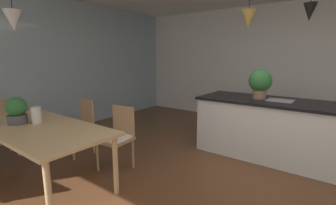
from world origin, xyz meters
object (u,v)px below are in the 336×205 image
at_px(potted_plant_on_island, 260,82).
at_px(vase_on_dining_table, 36,115).
at_px(kitchen_island, 268,127).
at_px(chair_far_right, 117,136).
at_px(dining_table, 39,131).
at_px(potted_plant_on_table, 16,110).
at_px(chair_far_left, 80,125).

distance_m(potted_plant_on_island, vase_on_dining_table, 3.18).
relative_size(kitchen_island, potted_plant_on_island, 4.62).
bearing_deg(potted_plant_on_island, vase_on_dining_table, -128.71).
bearing_deg(chair_far_right, vase_on_dining_table, -127.10).
bearing_deg(kitchen_island, potted_plant_on_island, 180.00).
xyz_separation_m(kitchen_island, potted_plant_on_island, (-0.16, 0.00, 0.69)).
relative_size(dining_table, kitchen_island, 0.94).
bearing_deg(potted_plant_on_table, potted_plant_on_island, 50.52).
relative_size(kitchen_island, potted_plant_on_table, 6.26).
relative_size(dining_table, potted_plant_on_island, 4.35).
height_order(dining_table, chair_far_left, chair_far_left).
bearing_deg(potted_plant_on_island, dining_table, -125.98).
relative_size(potted_plant_on_island, potted_plant_on_table, 1.35).
bearing_deg(chair_far_right, potted_plant_on_island, 50.57).
height_order(chair_far_right, potted_plant_on_table, potted_plant_on_table).
relative_size(dining_table, chair_far_left, 2.27).
xyz_separation_m(chair_far_left, vase_on_dining_table, (0.29, -0.78, 0.36)).
bearing_deg(dining_table, chair_far_left, 117.88).
bearing_deg(vase_on_dining_table, kitchen_island, 49.05).
distance_m(chair_far_left, potted_plant_on_island, 2.91).
height_order(chair_far_right, potted_plant_on_island, potted_plant_on_island).
height_order(dining_table, kitchen_island, kitchen_island).
distance_m(chair_far_left, potted_plant_on_table, 1.03).
relative_size(chair_far_left, vase_on_dining_table, 4.15).
xyz_separation_m(chair_far_left, chair_far_right, (0.88, 0.00, 0.00)).
bearing_deg(vase_on_dining_table, chair_far_right, 52.90).
bearing_deg(potted_plant_on_island, potted_plant_on_table, -129.48).
height_order(kitchen_island, vase_on_dining_table, vase_on_dining_table).
distance_m(dining_table, chair_far_right, 0.96).
bearing_deg(vase_on_dining_table, potted_plant_on_island, 51.29).
bearing_deg(chair_far_left, kitchen_island, 34.80).
height_order(potted_plant_on_island, potted_plant_on_table, potted_plant_on_island).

